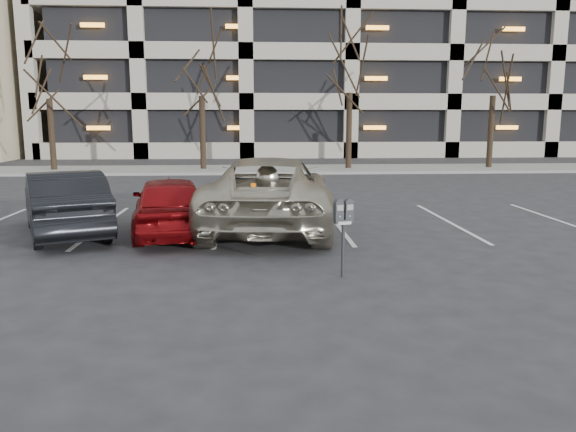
{
  "coord_description": "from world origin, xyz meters",
  "views": [
    {
      "loc": [
        -0.59,
        -11.06,
        2.56
      ],
      "look_at": [
        -0.02,
        -1.74,
        0.91
      ],
      "focal_mm": 35.0,
      "sensor_mm": 36.0,
      "label": 1
    }
  ],
  "objects_px": {
    "tree_a": "(46,53)",
    "tree_d": "(496,49)",
    "car_dark": "(65,203)",
    "tree_b": "(200,49)",
    "tree_c": "(351,44)",
    "parking_meter": "(343,219)",
    "suv_silver": "(269,193)",
    "car_red": "(170,205)"
  },
  "relations": [
    {
      "from": "tree_a",
      "to": "tree_d",
      "type": "distance_m",
      "value": 21.0
    },
    {
      "from": "tree_d",
      "to": "car_dark",
      "type": "height_order",
      "value": "tree_d"
    },
    {
      "from": "tree_b",
      "to": "tree_d",
      "type": "bearing_deg",
      "value": 0.0
    },
    {
      "from": "tree_c",
      "to": "tree_d",
      "type": "xyz_separation_m",
      "value": [
        7.0,
        0.0,
        -0.19
      ]
    },
    {
      "from": "tree_a",
      "to": "tree_c",
      "type": "xyz_separation_m",
      "value": [
        14.0,
        0.0,
        0.5
      ]
    },
    {
      "from": "tree_a",
      "to": "tree_b",
      "type": "distance_m",
      "value": 7.0
    },
    {
      "from": "tree_b",
      "to": "parking_meter",
      "type": "relative_size",
      "value": 6.27
    },
    {
      "from": "suv_silver",
      "to": "car_dark",
      "type": "height_order",
      "value": "suv_silver"
    },
    {
      "from": "tree_a",
      "to": "tree_d",
      "type": "xyz_separation_m",
      "value": [
        21.0,
        0.0,
        0.32
      ]
    },
    {
      "from": "suv_silver",
      "to": "tree_c",
      "type": "bearing_deg",
      "value": -101.93
    },
    {
      "from": "tree_d",
      "to": "tree_b",
      "type": "bearing_deg",
      "value": 180.0
    },
    {
      "from": "tree_d",
      "to": "parking_meter",
      "type": "distance_m",
      "value": 21.53
    },
    {
      "from": "tree_b",
      "to": "tree_d",
      "type": "distance_m",
      "value": 14.0
    },
    {
      "from": "suv_silver",
      "to": "car_red",
      "type": "xyz_separation_m",
      "value": [
        -2.18,
        -0.63,
        -0.16
      ]
    },
    {
      "from": "tree_b",
      "to": "suv_silver",
      "type": "distance_m",
      "value": 15.24
    },
    {
      "from": "parking_meter",
      "to": "car_red",
      "type": "bearing_deg",
      "value": 117.89
    },
    {
      "from": "tree_a",
      "to": "suv_silver",
      "type": "relative_size",
      "value": 1.22
    },
    {
      "from": "tree_c",
      "to": "tree_d",
      "type": "bearing_deg",
      "value": 0.0
    },
    {
      "from": "tree_c",
      "to": "parking_meter",
      "type": "height_order",
      "value": "tree_c"
    },
    {
      "from": "tree_c",
      "to": "tree_d",
      "type": "distance_m",
      "value": 7.0
    },
    {
      "from": "parking_meter",
      "to": "car_red",
      "type": "height_order",
      "value": "car_red"
    },
    {
      "from": "tree_a",
      "to": "tree_c",
      "type": "height_order",
      "value": "tree_c"
    },
    {
      "from": "tree_d",
      "to": "suv_silver",
      "type": "xyz_separation_m",
      "value": [
        -11.25,
        -14.19,
        -4.92
      ]
    },
    {
      "from": "tree_c",
      "to": "car_dark",
      "type": "height_order",
      "value": "tree_c"
    },
    {
      "from": "tree_b",
      "to": "tree_c",
      "type": "bearing_deg",
      "value": 0.0
    },
    {
      "from": "car_dark",
      "to": "tree_c",
      "type": "bearing_deg",
      "value": -144.03
    },
    {
      "from": "parking_meter",
      "to": "suv_silver",
      "type": "bearing_deg",
      "value": 89.74
    },
    {
      "from": "parking_meter",
      "to": "suv_silver",
      "type": "relative_size",
      "value": 0.2
    },
    {
      "from": "tree_d",
      "to": "car_dark",
      "type": "bearing_deg",
      "value": -137.07
    },
    {
      "from": "tree_b",
      "to": "car_red",
      "type": "xyz_separation_m",
      "value": [
        0.57,
        -14.82,
        -5.0
      ]
    },
    {
      "from": "tree_a",
      "to": "suv_silver",
      "type": "bearing_deg",
      "value": -55.52
    },
    {
      "from": "tree_d",
      "to": "tree_c",
      "type": "bearing_deg",
      "value": 180.0
    },
    {
      "from": "parking_meter",
      "to": "suv_silver",
      "type": "xyz_separation_m",
      "value": [
        -1.08,
        4.17,
        -0.13
      ]
    },
    {
      "from": "car_dark",
      "to": "car_red",
      "type": "bearing_deg",
      "value": 152.12
    },
    {
      "from": "suv_silver",
      "to": "car_dark",
      "type": "relative_size",
      "value": 1.45
    },
    {
      "from": "tree_a",
      "to": "car_red",
      "type": "bearing_deg",
      "value": -62.95
    },
    {
      "from": "tree_b",
      "to": "suv_silver",
      "type": "bearing_deg",
      "value": -79.05
    },
    {
      "from": "tree_c",
      "to": "tree_b",
      "type": "bearing_deg",
      "value": 180.0
    },
    {
      "from": "tree_c",
      "to": "suv_silver",
      "type": "relative_size",
      "value": 1.33
    },
    {
      "from": "tree_a",
      "to": "tree_c",
      "type": "distance_m",
      "value": 14.01
    },
    {
      "from": "parking_meter",
      "to": "car_red",
      "type": "distance_m",
      "value": 4.81
    },
    {
      "from": "suv_silver",
      "to": "tree_d",
      "type": "bearing_deg",
      "value": -123.66
    }
  ]
}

